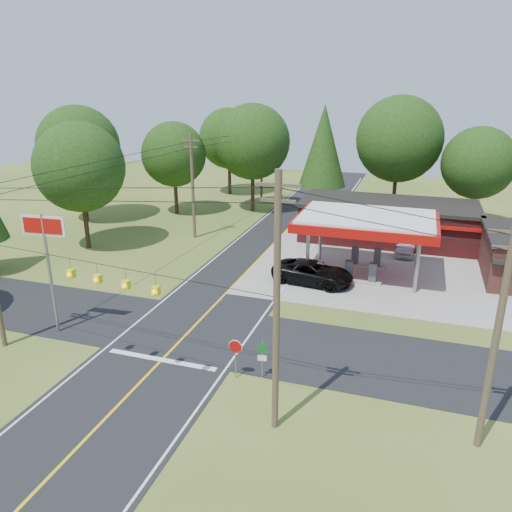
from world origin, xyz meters
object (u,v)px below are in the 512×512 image
(sedan_car, at_px, (406,247))
(big_stop_sign, at_px, (46,245))
(octagonal_stop_sign, at_px, (235,350))
(gas_canopy, at_px, (367,223))
(suv_car, at_px, (313,273))

(sedan_car, relative_size, big_stop_sign, 0.54)
(big_stop_sign, bearing_deg, octagonal_stop_sign, -6.28)
(gas_canopy, relative_size, sedan_car, 2.62)
(suv_car, bearing_deg, big_stop_sign, 140.44)
(gas_canopy, xyz_separation_m, sedan_car, (3.00, 6.24, -3.58))
(gas_canopy, xyz_separation_m, big_stop_sign, (-16.68, -15.60, 1.35))
(sedan_car, xyz_separation_m, big_stop_sign, (-19.68, -21.83, 4.93))
(sedan_car, relative_size, octagonal_stop_sign, 1.82)
(sedan_car, bearing_deg, gas_canopy, -111.09)
(gas_canopy, xyz_separation_m, suv_car, (-3.45, -3.00, -3.42))
(sedan_car, xyz_separation_m, octagonal_stop_sign, (-7.50, -23.18, 0.96))
(sedan_car, distance_m, big_stop_sign, 29.81)
(octagonal_stop_sign, bearing_deg, big_stop_sign, 173.72)
(big_stop_sign, xyz_separation_m, octagonal_stop_sign, (12.18, -1.34, -3.97))
(gas_canopy, distance_m, sedan_car, 7.79)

